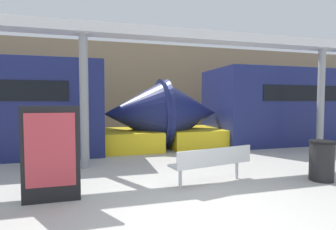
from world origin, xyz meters
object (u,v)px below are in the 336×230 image
object	(u,v)px
bench_near	(212,161)
trash_bin	(322,160)
support_column_far	(321,101)
support_column_near	(84,102)
poster_board	(51,154)

from	to	relation	value
bench_near	trash_bin	world-z (taller)	trash_bin
bench_near	support_column_far	bearing A→B (deg)	11.81
trash_bin	support_column_far	distance (m)	3.90
trash_bin	support_column_near	world-z (taller)	support_column_near
bench_near	support_column_near	xyz separation A→B (m)	(-2.71, 2.19, 1.28)
poster_board	support_column_far	distance (m)	8.63
bench_near	poster_board	size ratio (longest dim) A/B	1.13
bench_near	trash_bin	distance (m)	2.52
bench_near	trash_bin	size ratio (longest dim) A/B	2.14
bench_near	trash_bin	xyz separation A→B (m)	(2.49, -0.41, -0.05)
bench_near	support_column_near	size ratio (longest dim) A/B	0.54
trash_bin	support_column_near	distance (m)	5.96
support_column_near	support_column_far	distance (m)	7.78
support_column_near	support_column_far	bearing A→B (deg)	0.00
support_column_far	poster_board	bearing A→B (deg)	-163.84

